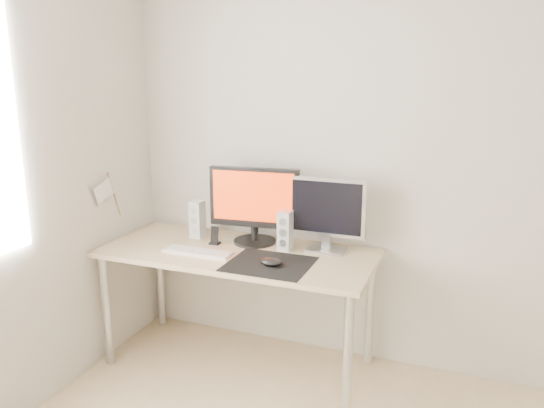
% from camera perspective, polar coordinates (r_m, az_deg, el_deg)
% --- Properties ---
extents(wall_back, '(3.50, 0.00, 3.50)m').
position_cam_1_polar(wall_back, '(3.10, 14.99, 4.32)').
color(wall_back, beige).
rests_on(wall_back, ground).
extents(mousepad, '(0.45, 0.40, 0.00)m').
position_cam_1_polar(mousepad, '(2.90, -0.29, -6.46)').
color(mousepad, black).
rests_on(mousepad, desk).
extents(mouse, '(0.12, 0.07, 0.04)m').
position_cam_1_polar(mouse, '(2.86, -0.14, -6.26)').
color(mouse, black).
rests_on(mouse, mousepad).
extents(desk, '(1.60, 0.70, 0.73)m').
position_cam_1_polar(desk, '(3.15, -3.70, -6.37)').
color(desk, '#D1B587').
rests_on(desk, ground).
extents(main_monitor, '(0.55, 0.28, 0.47)m').
position_cam_1_polar(main_monitor, '(3.18, -1.93, 0.15)').
color(main_monitor, black).
rests_on(main_monitor, desk).
extents(second_monitor, '(0.45, 0.16, 0.43)m').
position_cam_1_polar(second_monitor, '(3.06, 5.95, -0.75)').
color(second_monitor, silver).
rests_on(second_monitor, desk).
extents(speaker_left, '(0.07, 0.09, 0.23)m').
position_cam_1_polar(speaker_left, '(3.36, -8.04, -1.64)').
color(speaker_left, white).
rests_on(speaker_left, desk).
extents(speaker_right, '(0.07, 0.09, 0.23)m').
position_cam_1_polar(speaker_right, '(3.10, 1.42, -2.89)').
color(speaker_right, silver).
rests_on(speaker_right, desk).
extents(keyboard, '(0.42, 0.13, 0.02)m').
position_cam_1_polar(keyboard, '(3.10, -7.98, -5.12)').
color(keyboard, silver).
rests_on(keyboard, desk).
extents(phone_dock, '(0.06, 0.05, 0.11)m').
position_cam_1_polar(phone_dock, '(3.24, -6.19, -3.74)').
color(phone_dock, black).
rests_on(phone_dock, desk).
extents(pennant, '(0.01, 0.23, 0.29)m').
position_cam_1_polar(pennant, '(3.33, -17.30, 1.24)').
color(pennant, '#A57F54').
rests_on(pennant, wall_left).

